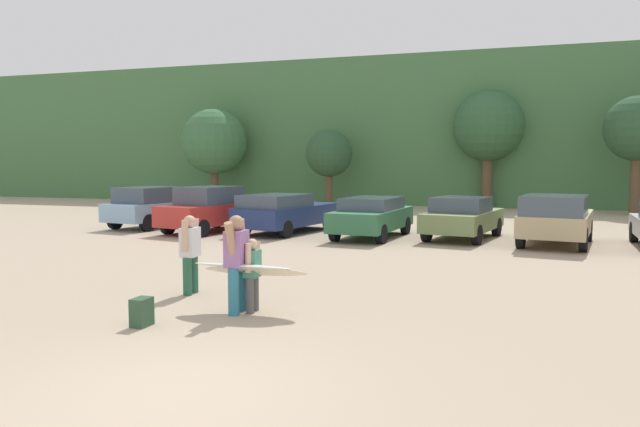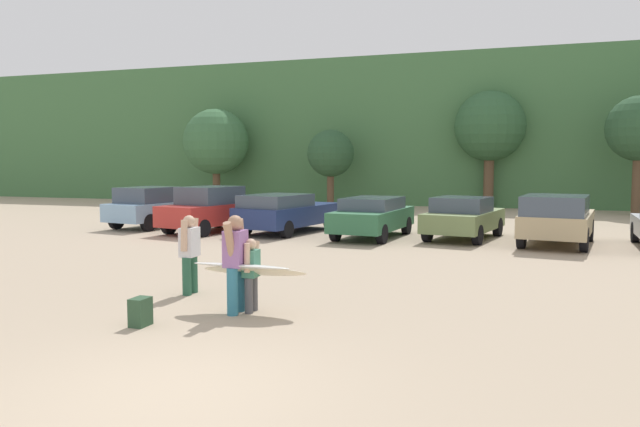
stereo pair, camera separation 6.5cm
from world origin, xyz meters
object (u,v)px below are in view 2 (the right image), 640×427
Objects in this scene: parked_car_forest_green at (373,216)px; parked_car_red at (210,209)px; parked_car_tan at (557,218)px; backpack_dropped at (140,312)px; surfboard_white at (241,266)px; parked_car_navy at (286,212)px; parked_car_olive_green at (463,217)px; person_adult at (236,258)px; parked_car_sky_blue at (155,206)px; person_child at (251,271)px; surfboard_cream at (255,271)px; person_companion at (190,250)px.

parked_car_red is at bearing 97.41° from parked_car_forest_green.
parked_car_red is at bearing 98.57° from parked_car_tan.
parked_car_forest_green reaches higher than backpack_dropped.
parked_car_red is 2.40× the size of surfboard_white.
parked_car_navy is 10.79× the size of backpack_dropped.
person_adult is (-2.69, -11.49, 0.21)m from parked_car_olive_green.
person_child is (9.46, -11.21, -0.11)m from parked_car_sky_blue.
person_child is 0.08m from surfboard_cream.
person_companion is at bearing 168.42° from parked_car_olive_green.
parked_car_sky_blue is 14.73m from surfboard_cream.
parked_car_olive_green reaches higher than surfboard_cream.
person_child reaches higher than backpack_dropped.
parked_car_sky_blue is 12.85m from person_companion.
parked_car_forest_green is at bearing 96.60° from parked_car_tan.
person_companion is at bearing -141.78° from parked_car_red.
parked_car_red is 3.38× the size of person_child.
parked_car_navy is 10.38m from person_companion.
parked_car_red is 11.94m from parked_car_tan.
surfboard_cream is at bearing -155.20° from person_adult.
parked_car_forest_green is (3.32, -0.38, -0.01)m from parked_car_navy.
person_adult is (-5.57, -10.73, 0.10)m from parked_car_tan.
surfboard_white is (-2.62, -11.44, 0.08)m from parked_car_olive_green.
parked_car_red is at bearing -58.39° from surfboard_white.
parked_car_forest_green is at bearing -76.27° from parked_car_red.
parked_car_red is 10.69m from person_companion.
surfboard_white is at bearing -150.69° from parked_car_navy.
parked_car_forest_green is 10.85m from surfboard_white.
parked_car_olive_green is 2.77× the size of person_companion.
parked_car_navy is at bearing -74.91° from surfboard_cream.
parked_car_forest_green is at bearing -91.46° from person_adult.
parked_car_red is 13.01m from backpack_dropped.
parked_car_sky_blue is 1.03× the size of parked_car_olive_green.
parked_car_tan reaches higher than surfboard_white.
person_companion is at bearing -38.25° from person_adult.
parked_car_olive_green reaches higher than surfboard_white.
parked_car_tan reaches higher than person_companion.
person_adult is 0.90× the size of surfboard_cream.
parked_car_navy reaches higher than person_child.
person_companion is 2.06m from surfboard_cream.
parked_car_sky_blue is 9.83× the size of backpack_dropped.
parked_car_sky_blue is 14.66m from person_adult.
surfboard_white is at bearing -137.30° from parked_car_red.
parked_car_navy is at bearing 102.65° from parked_car_olive_green.
parked_car_navy is 11.77m from surfboard_cream.
parked_car_sky_blue is 2.97m from parked_car_red.
parked_car_red is at bearing 113.93° from parked_car_navy.
parked_car_navy is at bearing -73.99° from person_child.
surfboard_white is (9.32, -11.33, -0.01)m from parked_car_sky_blue.
parked_car_tan is 11.83m from surfboard_cream.
person_adult is at bearing 33.54° from surfboard_white.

